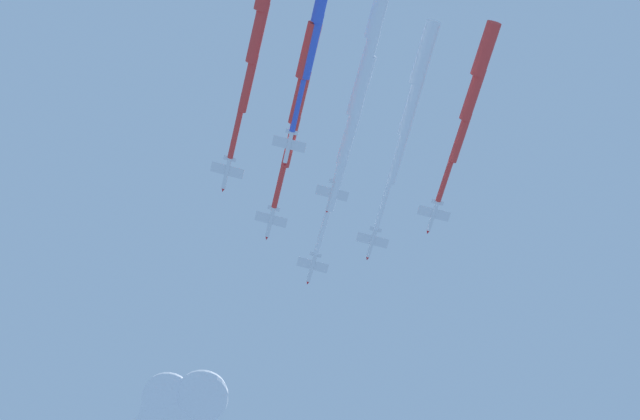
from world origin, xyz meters
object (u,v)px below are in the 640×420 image
object	(u,v)px
jet_port_mid	(367,59)
jet_lead	(349,135)
jet_starboard_inner	(411,105)
jet_port_outer	(472,94)
jet_port_inner	(299,97)
jet_starboard_mid	(257,32)

from	to	relation	value
jet_port_mid	jet_lead	bearing A→B (deg)	139.21
jet_lead	jet_port_mid	world-z (taller)	jet_lead
jet_lead	jet_starboard_inner	bearing A→B (deg)	9.80
jet_port_mid	jet_port_outer	world-z (taller)	jet_port_outer
jet_port_inner	jet_starboard_mid	world-z (taller)	jet_port_inner
jet_lead	jet_port_inner	bearing A→B (deg)	-103.40
jet_port_mid	jet_starboard_mid	size ratio (longest dim) A/B	0.98
jet_starboard_mid	jet_port_outer	xyz separation A→B (m)	(31.82, 44.00, 1.22)
jet_port_inner	jet_starboard_mid	size ratio (longest dim) A/B	0.93
jet_port_outer	jet_lead	bearing A→B (deg)	-161.54
jet_port_mid	jet_starboard_mid	bearing A→B (deg)	-128.34
jet_port_inner	jet_starboard_inner	size ratio (longest dim) A/B	0.91
jet_lead	jet_starboard_mid	size ratio (longest dim) A/B	1.04
jet_port_outer	jet_starboard_inner	bearing A→B (deg)	-151.71
jet_starboard_inner	jet_port_outer	size ratio (longest dim) A/B	1.13
jet_starboard_inner	jet_starboard_mid	distance (m)	41.24
jet_port_inner	jet_starboard_inner	world-z (taller)	jet_starboard_inner
jet_starboard_inner	jet_starboard_mid	size ratio (longest dim) A/B	1.03
jet_lead	jet_port_inner	xyz separation A→B (m)	(-3.65, -15.32, -0.39)
jet_port_mid	jet_starboard_mid	world-z (taller)	jet_starboard_mid
jet_starboard_mid	jet_port_mid	bearing A→B (deg)	51.66
jet_starboard_inner	jet_port_mid	world-z (taller)	jet_starboard_inner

